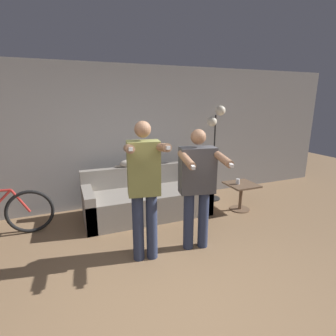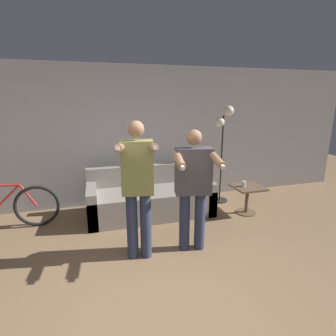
{
  "view_description": "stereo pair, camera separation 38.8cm",
  "coord_description": "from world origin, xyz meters",
  "px_view_note": "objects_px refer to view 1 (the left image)",
  "views": [
    {
      "loc": [
        -0.81,
        -1.88,
        1.97
      ],
      "look_at": [
        0.58,
        1.61,
        0.99
      ],
      "focal_mm": 28.0,
      "sensor_mm": 36.0,
      "label": 1
    },
    {
      "loc": [
        -0.44,
        -2.0,
        1.97
      ],
      "look_at": [
        0.58,
        1.61,
        0.99
      ],
      "focal_mm": 28.0,
      "sensor_mm": 36.0,
      "label": 2
    }
  ],
  "objects_px": {
    "cat": "(128,163)",
    "cup": "(238,181)",
    "person_left": "(144,185)",
    "floor_lamp": "(215,131)",
    "couch": "(147,200)",
    "person_right": "(197,183)",
    "side_table": "(241,191)"
  },
  "relations": [
    {
      "from": "cat",
      "to": "cup",
      "type": "relative_size",
      "value": 4.17
    },
    {
      "from": "person_left",
      "to": "floor_lamp",
      "type": "xyz_separation_m",
      "value": [
        1.89,
        1.51,
        0.4
      ]
    },
    {
      "from": "cat",
      "to": "cup",
      "type": "distance_m",
      "value": 2.0
    },
    {
      "from": "couch",
      "to": "floor_lamp",
      "type": "height_order",
      "value": "floor_lamp"
    },
    {
      "from": "person_left",
      "to": "person_right",
      "type": "distance_m",
      "value": 0.72
    },
    {
      "from": "cup",
      "to": "floor_lamp",
      "type": "bearing_deg",
      "value": 99.79
    },
    {
      "from": "person_left",
      "to": "cat",
      "type": "distance_m",
      "value": 1.64
    },
    {
      "from": "floor_lamp",
      "to": "side_table",
      "type": "bearing_deg",
      "value": -74.09
    },
    {
      "from": "couch",
      "to": "person_left",
      "type": "distance_m",
      "value": 1.53
    },
    {
      "from": "floor_lamp",
      "to": "cup",
      "type": "bearing_deg",
      "value": -80.21
    },
    {
      "from": "floor_lamp",
      "to": "person_left",
      "type": "bearing_deg",
      "value": -141.31
    },
    {
      "from": "person_right",
      "to": "side_table",
      "type": "height_order",
      "value": "person_right"
    },
    {
      "from": "person_right",
      "to": "cat",
      "type": "xyz_separation_m",
      "value": [
        -0.53,
        1.62,
        -0.06
      ]
    },
    {
      "from": "person_left",
      "to": "side_table",
      "type": "bearing_deg",
      "value": 31.67
    },
    {
      "from": "couch",
      "to": "floor_lamp",
      "type": "bearing_deg",
      "value": 8.74
    },
    {
      "from": "person_left",
      "to": "cat",
      "type": "height_order",
      "value": "person_left"
    },
    {
      "from": "cup",
      "to": "side_table",
      "type": "bearing_deg",
      "value": -10.72
    },
    {
      "from": "person_left",
      "to": "cup",
      "type": "distance_m",
      "value": 2.23
    },
    {
      "from": "person_right",
      "to": "cup",
      "type": "distance_m",
      "value": 1.6
    },
    {
      "from": "floor_lamp",
      "to": "side_table",
      "type": "relative_size",
      "value": 3.64
    },
    {
      "from": "cat",
      "to": "side_table",
      "type": "relative_size",
      "value": 0.78
    },
    {
      "from": "floor_lamp",
      "to": "couch",
      "type": "bearing_deg",
      "value": -171.26
    },
    {
      "from": "couch",
      "to": "person_right",
      "type": "distance_m",
      "value": 1.48
    },
    {
      "from": "side_table",
      "to": "cup",
      "type": "distance_m",
      "value": 0.2
    },
    {
      "from": "person_left",
      "to": "cup",
      "type": "xyz_separation_m",
      "value": [
        2.0,
        0.87,
        -0.45
      ]
    },
    {
      "from": "person_right",
      "to": "side_table",
      "type": "relative_size",
      "value": 3.16
    },
    {
      "from": "person_left",
      "to": "cup",
      "type": "height_order",
      "value": "person_left"
    },
    {
      "from": "person_left",
      "to": "person_right",
      "type": "height_order",
      "value": "person_left"
    },
    {
      "from": "cat",
      "to": "side_table",
      "type": "bearing_deg",
      "value": -22.08
    },
    {
      "from": "person_right",
      "to": "cup",
      "type": "relative_size",
      "value": 16.88
    },
    {
      "from": "person_right",
      "to": "cat",
      "type": "relative_size",
      "value": 4.05
    },
    {
      "from": "person_left",
      "to": "person_right",
      "type": "relative_size",
      "value": 1.07
    }
  ]
}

